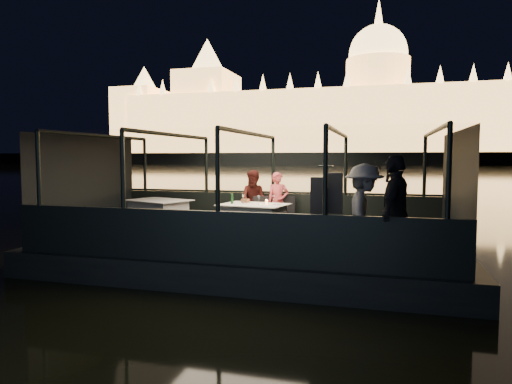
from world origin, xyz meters
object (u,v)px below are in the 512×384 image
(chair_port_right, at_px, (285,214))
(wine_bottle, at_px, (232,197))
(dining_table_central, at_px, (254,221))
(person_woman_coral, at_px, (278,201))
(passenger_stripe, at_px, (364,215))
(coat_stand, at_px, (325,209))
(dining_table_aft, at_px, (158,215))
(passenger_dark, at_px, (395,218))
(person_man_maroon, at_px, (255,201))
(chair_port_left, at_px, (259,214))

(chair_port_right, distance_m, wine_bottle, 1.48)
(dining_table_central, bearing_deg, wine_bottle, -175.35)
(person_woman_coral, distance_m, passenger_stripe, 3.68)
(dining_table_central, bearing_deg, coat_stand, -45.10)
(dining_table_aft, bearing_deg, person_woman_coral, 13.65)
(dining_table_central, xyz_separation_m, chair_port_right, (0.52, 0.92, 0.06))
(passenger_dark, bearing_deg, wine_bottle, -106.68)
(person_woman_coral, bearing_deg, person_man_maroon, 160.40)
(coat_stand, distance_m, passenger_stripe, 0.69)
(passenger_stripe, bearing_deg, dining_table_central, 47.54)
(dining_table_aft, distance_m, passenger_dark, 6.07)
(person_woman_coral, bearing_deg, wine_bottle, -152.27)
(person_woman_coral, relative_size, wine_bottle, 5.13)
(coat_stand, distance_m, person_man_maroon, 3.46)
(coat_stand, bearing_deg, chair_port_right, 115.27)
(chair_port_left, xyz_separation_m, passenger_dark, (3.02, -2.93, 0.40))
(person_man_maroon, height_order, passenger_dark, passenger_dark)
(coat_stand, xyz_separation_m, person_man_maroon, (-2.06, 2.77, -0.15))
(chair_port_right, xyz_separation_m, person_woman_coral, (-0.19, 0.07, 0.30))
(dining_table_central, xyz_separation_m, person_man_maroon, (-0.25, 0.95, 0.36))
(person_woman_coral, bearing_deg, dining_table_central, -131.81)
(coat_stand, xyz_separation_m, wine_bottle, (-2.31, 1.78, 0.02))
(passenger_stripe, distance_m, wine_bottle, 3.56)
(coat_stand, bearing_deg, dining_table_central, 134.90)
(chair_port_left, relative_size, person_man_maroon, 0.58)
(dining_table_central, height_order, wine_bottle, wine_bottle)
(dining_table_central, relative_size, person_woman_coral, 1.00)
(coat_stand, height_order, person_woman_coral, coat_stand)
(person_woman_coral, bearing_deg, passenger_dark, -74.69)
(dining_table_aft, relative_size, passenger_dark, 0.79)
(person_woman_coral, bearing_deg, chair_port_right, -44.52)
(person_man_maroon, bearing_deg, coat_stand, -58.81)
(coat_stand, height_order, person_man_maroon, coat_stand)
(chair_port_right, relative_size, passenger_stripe, 0.51)
(dining_table_aft, bearing_deg, chair_port_right, 11.50)
(dining_table_aft, xyz_separation_m, person_woman_coral, (2.85, 0.69, 0.36))
(coat_stand, relative_size, passenger_dark, 0.91)
(chair_port_right, distance_m, passenger_stripe, 3.54)
(dining_table_central, relative_size, coat_stand, 0.85)
(chair_port_left, bearing_deg, chair_port_right, 7.49)
(chair_port_left, height_order, chair_port_right, chair_port_right)
(person_woman_coral, bearing_deg, dining_table_aft, 170.00)
(dining_table_central, relative_size, chair_port_left, 1.68)
(dining_table_central, xyz_separation_m, passenger_dark, (2.96, -2.26, 0.47))
(person_woman_coral, distance_m, wine_bottle, 1.34)
(person_man_maroon, distance_m, passenger_dark, 4.55)
(chair_port_right, relative_size, person_woman_coral, 0.60)
(chair_port_right, bearing_deg, coat_stand, -88.63)
(chair_port_left, xyz_separation_m, person_man_maroon, (-0.20, 0.29, 0.30))
(chair_port_left, bearing_deg, coat_stand, -69.79)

